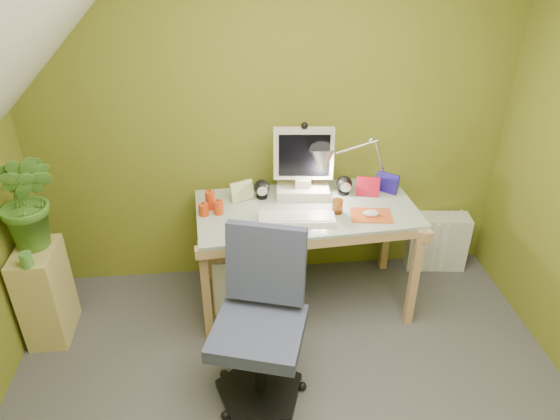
{
  "coord_description": "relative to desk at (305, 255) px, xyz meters",
  "views": [
    {
      "loc": [
        -0.26,
        -1.57,
        2.36
      ],
      "look_at": [
        0.0,
        1.0,
        0.85
      ],
      "focal_mm": 33.0,
      "sensor_mm": 36.0,
      "label": 1
    }
  ],
  "objects": [
    {
      "name": "keyboard",
      "position": [
        -0.08,
        -0.14,
        0.38
      ],
      "size": [
        0.47,
        0.18,
        0.02
      ],
      "primitive_type": "cube",
      "rotation": [
        0.0,
        0.0,
        -0.08
      ],
      "color": "white",
      "rests_on": "desk"
    },
    {
      "name": "amber_tumbler",
      "position": [
        0.18,
        -0.08,
        0.41
      ],
      "size": [
        0.07,
        0.07,
        0.09
      ],
      "primitive_type": "cylinder",
      "rotation": [
        0.0,
        0.0,
        0.01
      ],
      "color": "#994D16",
      "rests_on": "desk"
    },
    {
      "name": "side_ledge",
      "position": [
        -1.64,
        -0.17,
        -0.05
      ],
      "size": [
        0.23,
        0.36,
        0.63
      ],
      "primitive_type": "cube",
      "color": "tan",
      "rests_on": "floor"
    },
    {
      "name": "speaker_left",
      "position": [
        -0.27,
        0.16,
        0.43
      ],
      "size": [
        0.12,
        0.12,
        0.13
      ],
      "primitive_type": null,
      "rotation": [
        0.0,
        0.0,
        0.1
      ],
      "color": "black",
      "rests_on": "desk"
    },
    {
      "name": "mousepad",
      "position": [
        0.38,
        -0.14,
        0.37
      ],
      "size": [
        0.27,
        0.21,
        0.01
      ],
      "primitive_type": "cube",
      "rotation": [
        0.0,
        0.0,
        -0.15
      ],
      "color": "#BC4B1D",
      "rests_on": "desk"
    },
    {
      "name": "candle_cluster",
      "position": [
        -0.6,
        0.01,
        0.43
      ],
      "size": [
        0.16,
        0.14,
        0.12
      ],
      "primitive_type": null,
      "rotation": [
        0.0,
        0.0,
        -0.05
      ],
      "color": "red",
      "rests_on": "desk"
    },
    {
      "name": "radiator",
      "position": [
        1.04,
        0.29,
        -0.15
      ],
      "size": [
        0.45,
        0.22,
        0.43
      ],
      "primitive_type": "cube",
      "rotation": [
        0.0,
        0.0,
        -0.12
      ],
      "color": "silver",
      "rests_on": "floor"
    },
    {
      "name": "mouse",
      "position": [
        0.38,
        -0.14,
        0.39
      ],
      "size": [
        0.11,
        0.07,
        0.03
      ],
      "primitive_type": "ellipsoid",
      "rotation": [
        0.0,
        0.0,
        -0.09
      ],
      "color": "silver",
      "rests_on": "mousepad"
    },
    {
      "name": "potted_plant",
      "position": [
        -1.61,
        -0.12,
        0.57
      ],
      "size": [
        0.38,
        0.33,
        0.62
      ],
      "primitive_type": "imported",
      "rotation": [
        0.0,
        0.0,
        -0.18
      ],
      "color": "#447A28",
      "rests_on": "side_ledge"
    },
    {
      "name": "task_chair",
      "position": [
        -0.36,
        -0.79,
        0.11
      ],
      "size": [
        0.66,
        0.66,
        0.95
      ],
      "primitive_type": null,
      "rotation": [
        0.0,
        0.0,
        -0.3
      ],
      "color": "#383E5C",
      "rests_on": "floor"
    },
    {
      "name": "monitor",
      "position": [
        0.0,
        0.18,
        0.65
      ],
      "size": [
        0.43,
        0.28,
        0.56
      ],
      "primitive_type": null,
      "rotation": [
        0.0,
        0.0,
        -0.09
      ],
      "color": "beige",
      "rests_on": "desk"
    },
    {
      "name": "wall_back",
      "position": [
        -0.19,
        0.39,
        0.83
      ],
      "size": [
        3.2,
        0.01,
        2.4
      ],
      "primitive_type": "cube",
      "color": "olive",
      "rests_on": "floor"
    },
    {
      "name": "speaker_right",
      "position": [
        0.27,
        0.16,
        0.43
      ],
      "size": [
        0.12,
        0.12,
        0.13
      ],
      "primitive_type": null,
      "rotation": [
        0.0,
        0.0,
        -0.17
      ],
      "color": "black",
      "rests_on": "desk"
    },
    {
      "name": "desk_lamp",
      "position": [
        0.45,
        0.18,
        0.65
      ],
      "size": [
        0.55,
        0.3,
        0.56
      ],
      "primitive_type": null,
      "rotation": [
        0.0,
        0.0,
        0.15
      ],
      "color": "#B0AFB4",
      "rests_on": "desk"
    },
    {
      "name": "desk",
      "position": [
        0.0,
        0.0,
        0.0
      ],
      "size": [
        1.42,
        0.78,
        0.74
      ],
      "primitive_type": null,
      "rotation": [
        0.0,
        0.0,
        0.07
      ],
      "color": "tan",
      "rests_on": "floor"
    },
    {
      "name": "photo_frame_red",
      "position": [
        0.42,
        0.12,
        0.43
      ],
      "size": [
        0.15,
        0.06,
        0.13
      ],
      "primitive_type": "cube",
      "rotation": [
        0.0,
        0.0,
        -0.25
      ],
      "color": "#B11228",
      "rests_on": "desk"
    },
    {
      "name": "photo_frame_green",
      "position": [
        -0.4,
        0.14,
        0.43
      ],
      "size": [
        0.15,
        0.08,
        0.13
      ],
      "primitive_type": "cube",
      "rotation": [
        0.0,
        0.0,
        0.4
      ],
      "color": "#B3C084",
      "rests_on": "desk"
    },
    {
      "name": "photo_frame_blue",
      "position": [
        0.56,
        0.16,
        0.43
      ],
      "size": [
        0.13,
        0.11,
        0.13
      ],
      "primitive_type": "cube",
      "rotation": [
        0.0,
        0.0,
        -0.68
      ],
      "color": "navy",
      "rests_on": "desk"
    },
    {
      "name": "green_cup",
      "position": [
        -1.62,
        -0.32,
        0.31
      ],
      "size": [
        0.08,
        0.08,
        0.09
      ],
      "primitive_type": "cylinder",
      "rotation": [
        0.0,
        0.0,
        0.12
      ],
      "color": "#4D8839",
      "rests_on": "side_ledge"
    }
  ]
}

